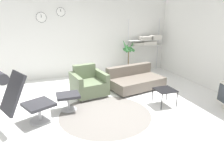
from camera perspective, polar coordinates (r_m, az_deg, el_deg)
name	(u,v)px	position (r m, az deg, el deg)	size (l,w,h in m)	color
ground_plane	(104,107)	(4.84, -2.20, -6.55)	(12.00, 12.00, 0.00)	white
wall_back	(79,36)	(7.13, -9.30, 13.38)	(12.00, 0.09, 2.80)	silver
wall_right	(222,42)	(6.26, 28.81, 10.46)	(0.06, 12.00, 2.80)	silver
round_rug	(105,114)	(4.51, -1.93, -8.60)	(2.04, 2.04, 0.01)	slate
lounge_chair	(19,94)	(4.12, -24.94, -2.72)	(1.12, 0.90, 1.20)	#BCBCC1
ottoman	(68,98)	(4.68, -12.41, -3.92)	(0.51, 0.43, 0.40)	#BCBCC1
armchair_red	(89,84)	(5.49, -6.70, -0.13)	(0.98, 0.96, 0.80)	silver
couch_low	(135,81)	(6.02, 6.59, 0.94)	(1.72, 1.22, 0.64)	black
side_table	(165,91)	(4.98, 14.90, -1.89)	(0.46, 0.46, 0.40)	black
potted_plant	(128,59)	(7.36, 4.70, 7.12)	(0.55, 0.58, 1.27)	silver
shelf_unit	(147,41)	(7.72, 10.00, 11.94)	(1.32, 0.28, 1.96)	#BCBCC1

